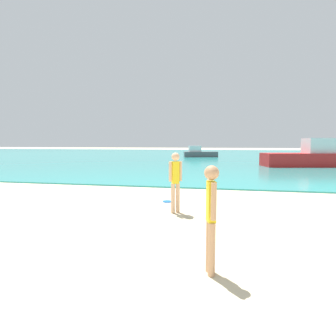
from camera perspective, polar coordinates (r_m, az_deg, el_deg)
name	(u,v)px	position (r m, az deg, el deg)	size (l,w,h in m)	color
water	(209,155)	(40.70, 8.66, 2.75)	(160.00, 60.00, 0.06)	teal
person_standing	(175,179)	(7.01, 1.59, -2.32)	(0.32, 0.23, 1.59)	#DDAD84
frisbee	(167,201)	(8.46, -0.18, -7.12)	(0.29, 0.29, 0.03)	blue
person_distant	(211,213)	(3.81, 9.13, -9.43)	(0.20, 0.34, 1.54)	tan
boat_near	(308,157)	(23.00, 27.65, 2.15)	(6.56, 3.33, 2.13)	red
boat_far	(199,153)	(34.17, 6.68, 3.16)	(4.37, 2.36, 1.42)	#4C4C51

